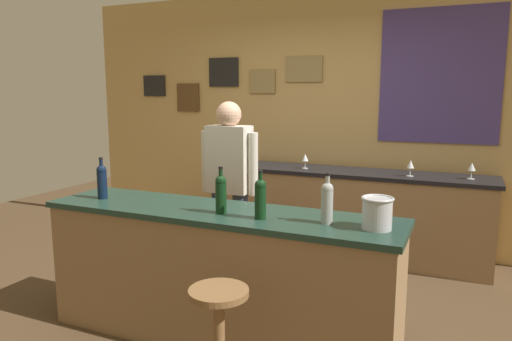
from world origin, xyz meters
name	(u,v)px	position (x,y,z in m)	size (l,w,h in m)	color
ground_plane	(244,313)	(0.00, 0.00, 0.00)	(10.00, 10.00, 0.00)	#4C3823
back_wall	(323,117)	(0.02, 2.03, 1.42)	(6.00, 0.09, 2.80)	tan
bar_counter	(218,275)	(0.00, -0.40, 0.46)	(2.47, 0.60, 0.92)	olive
side_counter	(346,213)	(0.40, 1.65, 0.45)	(2.85, 0.56, 0.90)	olive
bartender	(229,183)	(-0.32, 0.39, 0.94)	(0.52, 0.21, 1.62)	#384766
bar_stool	(219,328)	(0.36, -1.05, 0.46)	(0.32, 0.32, 0.68)	brown
wine_bottle_a	(102,180)	(-0.93, -0.45, 1.06)	(0.07, 0.07, 0.31)	black
wine_bottle_b	(221,193)	(0.07, -0.47, 1.06)	(0.07, 0.07, 0.31)	black
wine_bottle_c	(260,197)	(0.35, -0.49, 1.06)	(0.07, 0.07, 0.31)	black
wine_bottle_d	(327,201)	(0.76, -0.43, 1.06)	(0.07, 0.07, 0.31)	#999E99
ice_bucket	(377,212)	(1.05, -0.42, 1.02)	(0.19, 0.19, 0.19)	#B7BABF
wine_glass_a	(251,154)	(-0.68, 1.63, 1.01)	(0.07, 0.07, 0.16)	silver
wine_glass_b	(305,158)	(-0.04, 1.60, 1.01)	(0.07, 0.07, 0.16)	silver
wine_glass_c	(411,165)	(1.02, 1.57, 1.01)	(0.07, 0.07, 0.16)	silver
wine_glass_d	(472,167)	(1.55, 1.64, 1.01)	(0.07, 0.07, 0.16)	silver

